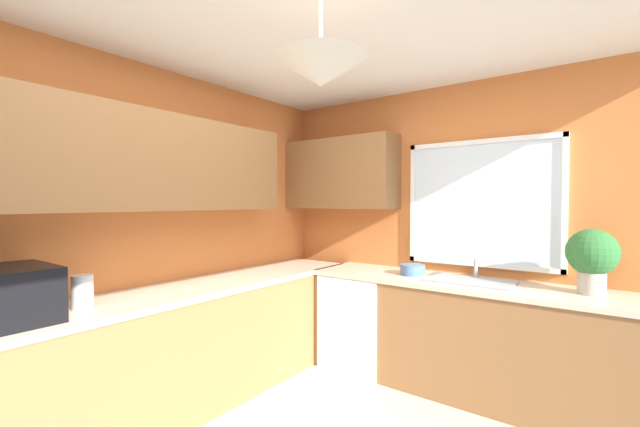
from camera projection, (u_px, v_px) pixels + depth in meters
room_shell at (274, 158)px, 2.74m from camera, size 3.53×4.09×2.61m
counter_run_left at (160, 356)px, 2.73m from camera, size 0.65×3.70×0.89m
counter_run_back at (467, 336)px, 3.13m from camera, size 2.62×0.65×0.89m
dishwasher at (362, 319)px, 3.66m from camera, size 0.60×0.60×0.84m
microwave at (10, 295)px, 2.04m from camera, size 0.48×0.36×0.29m
kettle at (82, 292)px, 2.30m from camera, size 0.12×0.12×0.20m
sink_assembly at (470, 280)px, 3.11m from camera, size 0.64×0.40×0.19m
potted_plant at (592, 256)px, 2.67m from camera, size 0.32×0.32×0.45m
bowl at (413, 270)px, 3.39m from camera, size 0.21×0.21×0.09m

